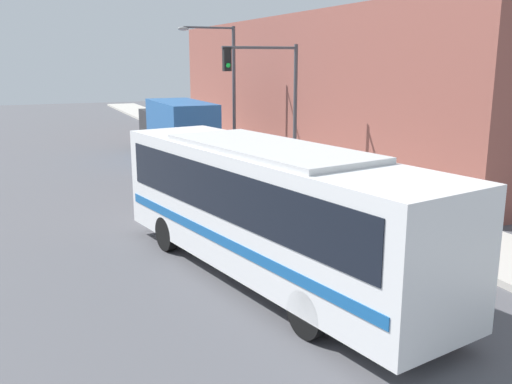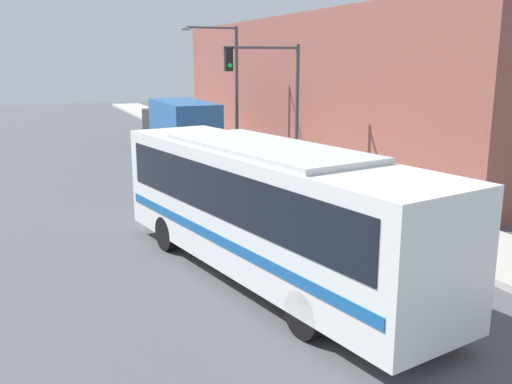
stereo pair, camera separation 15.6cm
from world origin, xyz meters
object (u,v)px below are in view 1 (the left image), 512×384
object	(u,v)px
city_bus	(267,203)
street_lamp	(226,78)
delivery_truck	(177,126)
fire_hydrant	(382,206)
parking_meter	(283,158)
traffic_light_pole	(272,89)

from	to	relation	value
city_bus	street_lamp	size ratio (longest dim) A/B	1.62
delivery_truck	street_lamp	size ratio (longest dim) A/B	1.26
delivery_truck	street_lamp	world-z (taller)	street_lamp
fire_hydrant	parking_meter	distance (m)	7.40
city_bus	fire_hydrant	distance (m)	6.24
delivery_truck	fire_hydrant	distance (m)	15.69
traffic_light_pole	parking_meter	distance (m)	3.26
street_lamp	traffic_light_pole	bearing A→B (deg)	-95.68
city_bus	traffic_light_pole	xyz separation A→B (m)	(4.44, 9.45, 2.12)
fire_hydrant	street_lamp	world-z (taller)	street_lamp
traffic_light_pole	street_lamp	xyz separation A→B (m)	(0.73, 7.37, 0.23)
delivery_truck	fire_hydrant	xyz separation A→B (m)	(2.52, -15.45, -1.07)
delivery_truck	traffic_light_pole	distance (m)	9.33
traffic_light_pole	fire_hydrant	bearing A→B (deg)	-81.87
fire_hydrant	parking_meter	world-z (taller)	parking_meter
city_bus	traffic_light_pole	world-z (taller)	traffic_light_pole
traffic_light_pole	street_lamp	world-z (taller)	street_lamp
street_lamp	city_bus	bearing A→B (deg)	-107.10
city_bus	street_lamp	distance (m)	17.75
city_bus	fire_hydrant	bearing A→B (deg)	17.28
city_bus	traffic_light_pole	distance (m)	10.65
traffic_light_pole	parking_meter	size ratio (longest dim) A/B	4.74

